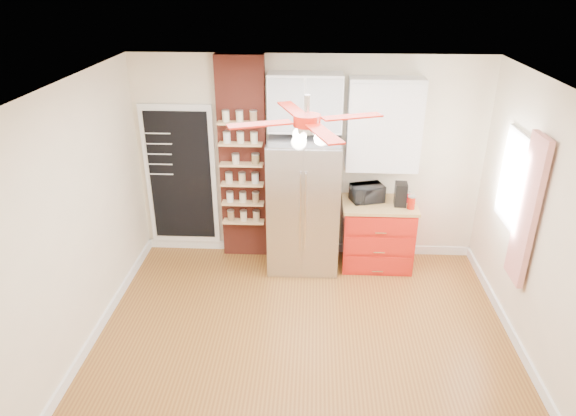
# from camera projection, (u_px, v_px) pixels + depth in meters

# --- Properties ---
(floor) EXTENTS (4.50, 4.50, 0.00)m
(floor) POSITION_uv_depth(u_px,v_px,m) (303.00, 344.00, 5.45)
(floor) COLOR brown
(floor) RESTS_ON ground
(ceiling) EXTENTS (4.50, 4.50, 0.00)m
(ceiling) POSITION_uv_depth(u_px,v_px,m) (307.00, 89.00, 4.30)
(ceiling) COLOR white
(ceiling) RESTS_ON wall_back
(wall_back) EXTENTS (4.50, 0.02, 2.70)m
(wall_back) POSITION_uv_depth(u_px,v_px,m) (309.00, 160.00, 6.69)
(wall_back) COLOR beige
(wall_back) RESTS_ON floor
(wall_front) EXTENTS (4.50, 0.02, 2.70)m
(wall_front) POSITION_uv_depth(u_px,v_px,m) (298.00, 386.00, 3.07)
(wall_front) COLOR beige
(wall_front) RESTS_ON floor
(wall_left) EXTENTS (0.02, 4.00, 2.70)m
(wall_left) POSITION_uv_depth(u_px,v_px,m) (74.00, 226.00, 4.98)
(wall_left) COLOR beige
(wall_left) RESTS_ON floor
(wall_right) EXTENTS (0.02, 4.00, 2.70)m
(wall_right) POSITION_uv_depth(u_px,v_px,m) (547.00, 237.00, 4.77)
(wall_right) COLOR beige
(wall_right) RESTS_ON floor
(chalkboard) EXTENTS (0.95, 0.05, 1.95)m
(chalkboard) POSITION_uv_depth(u_px,v_px,m) (181.00, 176.00, 6.84)
(chalkboard) COLOR white
(chalkboard) RESTS_ON wall_back
(brick_pillar) EXTENTS (0.60, 0.16, 2.70)m
(brick_pillar) POSITION_uv_depth(u_px,v_px,m) (243.00, 161.00, 6.65)
(brick_pillar) COLOR maroon
(brick_pillar) RESTS_ON floor
(fridge) EXTENTS (0.90, 0.70, 1.75)m
(fridge) POSITION_uv_depth(u_px,v_px,m) (304.00, 205.00, 6.56)
(fridge) COLOR #ACACB0
(fridge) RESTS_ON floor
(upper_glass_cabinet) EXTENTS (0.90, 0.35, 0.70)m
(upper_glass_cabinet) POSITION_uv_depth(u_px,v_px,m) (305.00, 102.00, 6.19)
(upper_glass_cabinet) COLOR white
(upper_glass_cabinet) RESTS_ON wall_back
(red_cabinet) EXTENTS (0.94, 0.64, 0.90)m
(red_cabinet) POSITION_uv_depth(u_px,v_px,m) (377.00, 234.00, 6.73)
(red_cabinet) COLOR #B61B10
(red_cabinet) RESTS_ON floor
(upper_shelf_unit) EXTENTS (0.90, 0.30, 1.15)m
(upper_shelf_unit) POSITION_uv_depth(u_px,v_px,m) (384.00, 125.00, 6.28)
(upper_shelf_unit) COLOR white
(upper_shelf_unit) RESTS_ON wall_back
(window) EXTENTS (0.04, 0.75, 1.05)m
(window) POSITION_uv_depth(u_px,v_px,m) (515.00, 181.00, 5.50)
(window) COLOR white
(window) RESTS_ON wall_right
(curtain) EXTENTS (0.06, 0.40, 1.55)m
(curtain) POSITION_uv_depth(u_px,v_px,m) (527.00, 211.00, 5.05)
(curtain) COLOR red
(curtain) RESTS_ON wall_right
(ceiling_fan) EXTENTS (1.40, 1.40, 0.44)m
(ceiling_fan) POSITION_uv_depth(u_px,v_px,m) (307.00, 121.00, 4.42)
(ceiling_fan) COLOR silver
(ceiling_fan) RESTS_ON ceiling
(toaster_oven) EXTENTS (0.46, 0.38, 0.22)m
(toaster_oven) POSITION_uv_depth(u_px,v_px,m) (367.00, 193.00, 6.56)
(toaster_oven) COLOR black
(toaster_oven) RESTS_ON red_cabinet
(coffee_maker) EXTENTS (0.16, 0.20, 0.30)m
(coffee_maker) POSITION_uv_depth(u_px,v_px,m) (401.00, 194.00, 6.44)
(coffee_maker) COLOR black
(coffee_maker) RESTS_ON red_cabinet
(canister_left) EXTENTS (0.09, 0.09, 0.16)m
(canister_left) POSITION_uv_depth(u_px,v_px,m) (411.00, 203.00, 6.36)
(canister_left) COLOR #A31609
(canister_left) RESTS_ON red_cabinet
(canister_right) EXTENTS (0.12, 0.12, 0.12)m
(canister_right) POSITION_uv_depth(u_px,v_px,m) (406.00, 197.00, 6.57)
(canister_right) COLOR red
(canister_right) RESTS_ON red_cabinet
(pantry_jar_oats) EXTENTS (0.11, 0.11, 0.12)m
(pantry_jar_oats) POSITION_uv_depth(u_px,v_px,m) (236.00, 159.00, 6.48)
(pantry_jar_oats) COLOR beige
(pantry_jar_oats) RESTS_ON brick_pillar
(pantry_jar_beans) EXTENTS (0.10, 0.10, 0.12)m
(pantry_jar_beans) POSITION_uv_depth(u_px,v_px,m) (256.00, 159.00, 6.48)
(pantry_jar_beans) COLOR olive
(pantry_jar_beans) RESTS_ON brick_pillar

